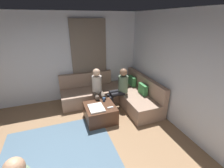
% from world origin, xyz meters
% --- Properties ---
extents(wall_back, '(6.00, 0.12, 2.70)m').
position_xyz_m(wall_back, '(0.00, 2.94, 1.35)').
color(wall_back, silver).
rests_on(wall_back, ground_plane).
extents(wall_left, '(0.12, 6.00, 2.70)m').
position_xyz_m(wall_left, '(-2.94, 0.00, 1.35)').
color(wall_left, silver).
rests_on(wall_left, ground_plane).
extents(curtain_panel, '(0.06, 1.10, 2.50)m').
position_xyz_m(curtain_panel, '(-2.84, 1.30, 1.25)').
color(curtain_panel, '#726659').
rests_on(curtain_panel, ground_plane).
extents(area_rug, '(2.60, 2.20, 0.01)m').
position_xyz_m(area_rug, '(-0.20, 0.10, 0.01)').
color(area_rug, slate).
rests_on(area_rug, ground_plane).
extents(sectional_couch, '(2.10, 2.55, 0.87)m').
position_xyz_m(sectional_couch, '(-2.08, 1.88, 0.28)').
color(sectional_couch, '#9E7F6B').
rests_on(sectional_couch, ground_plane).
extents(ottoman, '(0.76, 0.76, 0.42)m').
position_xyz_m(ottoman, '(-1.33, 1.19, 0.21)').
color(ottoman, '#4C2D1E').
rests_on(ottoman, ground_plane).
extents(folded_blanket, '(0.44, 0.36, 0.04)m').
position_xyz_m(folded_blanket, '(-1.23, 1.07, 0.44)').
color(folded_blanket, white).
rests_on(folded_blanket, ottoman).
extents(coffee_mug, '(0.08, 0.08, 0.10)m').
position_xyz_m(coffee_mug, '(-1.55, 1.37, 0.47)').
color(coffee_mug, '#334C72').
rests_on(coffee_mug, ottoman).
extents(game_remote, '(0.05, 0.15, 0.02)m').
position_xyz_m(game_remote, '(-1.15, 1.41, 0.43)').
color(game_remote, white).
rests_on(game_remote, ottoman).
extents(person_on_couch_back, '(0.30, 0.60, 1.20)m').
position_xyz_m(person_on_couch_back, '(-1.78, 1.93, 0.66)').
color(person_on_couch_back, black).
rests_on(person_on_couch_back, ground_plane).
extents(person_on_couch_side, '(0.60, 0.30, 1.20)m').
position_xyz_m(person_on_couch_side, '(-1.93, 1.31, 0.66)').
color(person_on_couch_side, brown).
rests_on(person_on_couch_side, ground_plane).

